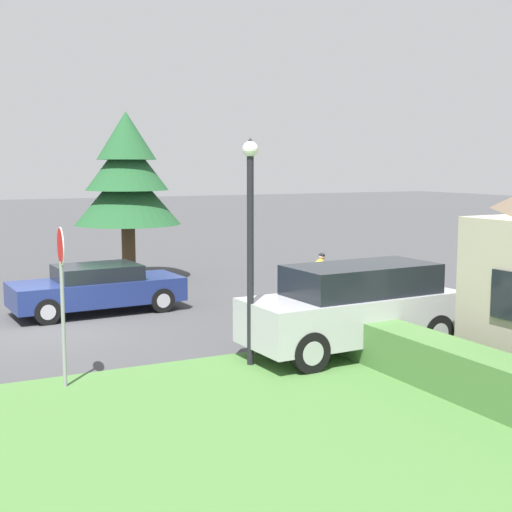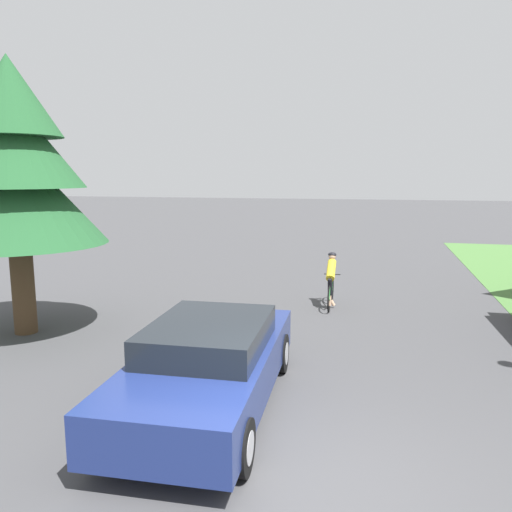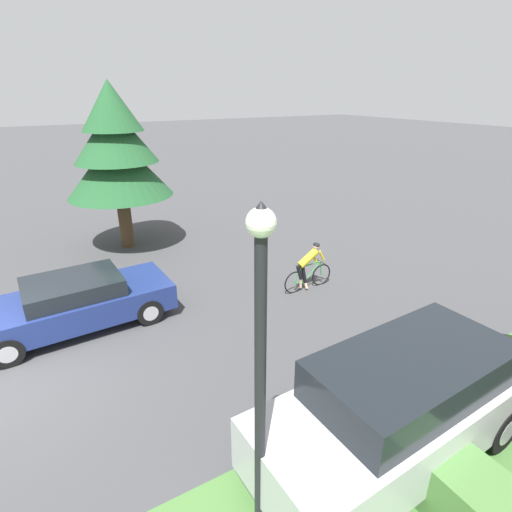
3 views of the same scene
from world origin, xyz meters
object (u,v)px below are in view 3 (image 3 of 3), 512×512
Objects in this scene: parked_suv_right at (400,406)px; sedan_left_lane at (75,303)px; conifer_tall_near at (116,149)px; street_lamp at (260,354)px; cyclist at (308,267)px.

sedan_left_lane is at bearing 118.16° from parked_suv_right.
conifer_tall_near is at bearing 61.75° from sedan_left_lane.
conifer_tall_near reaches higher than parked_suv_right.
parked_suv_right is at bearing 87.22° from street_lamp.
conifer_tall_near reaches higher than sedan_left_lane.
street_lamp reaches higher than cyclist.
street_lamp reaches higher than parked_suv_right.
street_lamp is 11.71m from conifer_tall_near.
sedan_left_lane is 6.39m from conifer_tall_near.
street_lamp is (6.52, 1.45, 2.13)m from sedan_left_lane.
street_lamp is at bearing -133.01° from cyclist.
conifer_tall_near is (-11.64, 0.99, 0.82)m from street_lamp.
conifer_tall_near reaches higher than cyclist.
street_lamp is (-0.12, -2.45, 1.81)m from parked_suv_right.
parked_suv_right reaches higher than sedan_left_lane.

